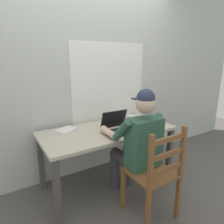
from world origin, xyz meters
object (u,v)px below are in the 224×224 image
object	(u,v)px
computer_mouse	(137,127)
coffee_mug_dark	(153,121)
laptop	(118,127)
book_stack_main	(111,122)
coffee_mug_white	(130,119)
desk	(108,136)
landscape_photo_print	(147,120)
seated_person	(137,142)
wooden_chair	(155,174)

from	to	relation	value
computer_mouse	coffee_mug_dark	distance (m)	0.27
laptop	book_stack_main	size ratio (longest dim) A/B	1.54
coffee_mug_white	book_stack_main	world-z (taller)	coffee_mug_white
coffee_mug_dark	desk	bearing A→B (deg)	165.45
landscape_photo_print	seated_person	bearing A→B (deg)	-148.19
coffee_mug_dark	book_stack_main	bearing A→B (deg)	143.84
laptop	computer_mouse	world-z (taller)	laptop
laptop	seated_person	bearing A→B (deg)	-86.33
computer_mouse	desk	bearing A→B (deg)	154.67
laptop	landscape_photo_print	size ratio (longest dim) A/B	2.54
book_stack_main	desk	bearing A→B (deg)	-131.27
computer_mouse	book_stack_main	size ratio (longest dim) A/B	0.47
wooden_chair	coffee_mug_white	distance (m)	0.88
seated_person	laptop	distance (m)	0.33
seated_person	computer_mouse	size ratio (longest dim) A/B	12.59
seated_person	computer_mouse	distance (m)	0.37
wooden_chair	laptop	xyz separation A→B (m)	(-0.02, 0.61, 0.30)
landscape_photo_print	coffee_mug_white	bearing A→B (deg)	167.83
book_stack_main	landscape_photo_print	xyz separation A→B (m)	(0.50, -0.12, -0.02)
wooden_chair	landscape_photo_print	bearing A→B (deg)	53.96
laptop	coffee_mug_dark	size ratio (longest dim) A/B	2.78
coffee_mug_white	landscape_photo_print	xyz separation A→B (m)	(0.28, -0.01, -0.05)
desk	wooden_chair	bearing A→B (deg)	-83.25
landscape_photo_print	laptop	bearing A→B (deg)	-173.49
desk	seated_person	bearing A→B (deg)	-79.02
coffee_mug_dark	coffee_mug_white	bearing A→B (deg)	135.29
seated_person	coffee_mug_dark	world-z (taller)	seated_person
laptop	computer_mouse	size ratio (longest dim) A/B	3.30
seated_person	coffee_mug_dark	bearing A→B (deg)	30.44
computer_mouse	coffee_mug_white	distance (m)	0.22
coffee_mug_dark	landscape_photo_print	size ratio (longest dim) A/B	0.91
wooden_chair	book_stack_main	bearing A→B (deg)	86.10
coffee_mug_white	book_stack_main	size ratio (longest dim) A/B	0.58
wooden_chair	landscape_photo_print	world-z (taller)	wooden_chair
wooden_chair	book_stack_main	xyz separation A→B (m)	(0.06, 0.89, 0.26)
laptop	coffee_mug_white	distance (m)	0.35
desk	laptop	distance (m)	0.19
desk	coffee_mug_white	xyz separation A→B (m)	(0.36, 0.06, 0.14)
computer_mouse	coffee_mug_dark	world-z (taller)	coffee_mug_dark
coffee_mug_white	laptop	bearing A→B (deg)	-149.16
laptop	computer_mouse	bearing A→B (deg)	-7.48
wooden_chair	coffee_mug_dark	world-z (taller)	wooden_chair
laptop	wooden_chair	bearing A→B (deg)	-88.03
seated_person	coffee_mug_dark	distance (m)	0.58
book_stack_main	landscape_photo_print	world-z (taller)	book_stack_main
laptop	computer_mouse	distance (m)	0.25
desk	book_stack_main	size ratio (longest dim) A/B	7.31
laptop	coffee_mug_white	xyz separation A→B (m)	(0.30, 0.18, -0.00)
laptop	computer_mouse	xyz separation A→B (m)	(0.25, -0.03, -0.04)
landscape_photo_print	desk	bearing A→B (deg)	174.99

